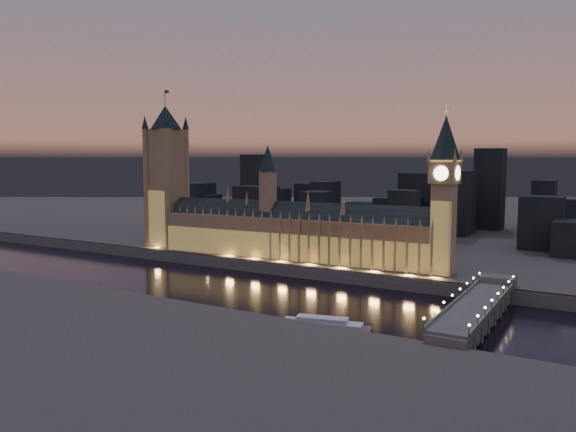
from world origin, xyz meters
The scene contains 9 objects.
ground_plane centered at (0.00, 0.00, 0.00)m, with size 2000.00×2000.00×0.00m, color black.
north_bank centered at (0.00, 520.00, 4.00)m, with size 2000.00×960.00×8.00m, color #3D413A.
embankment_wall centered at (0.00, 41.00, 4.00)m, with size 2000.00×2.50×8.00m, color #445554.
palace_of_westminster centered at (3.56, 61.74, 26.37)m, with size 202.00×29.91×78.00m.
victoria_tower centered at (-110.00, 61.92, 68.31)m, with size 31.68×31.68×121.54m.
elizabeth_tower centered at (108.00, 61.92, 63.77)m, with size 18.00×18.00×100.37m.
westminster_bridge centered at (142.73, -3.45, 5.99)m, with size 18.19×113.00×15.90m.
river_boat centered at (82.73, -45.92, 1.56)m, with size 45.94×21.34×4.50m.
city_backdrop centered at (33.67, 246.80, 31.05)m, with size 465.30×215.63×78.33m.
Camera 1 is at (196.57, -269.42, 76.76)m, focal length 35.00 mm.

